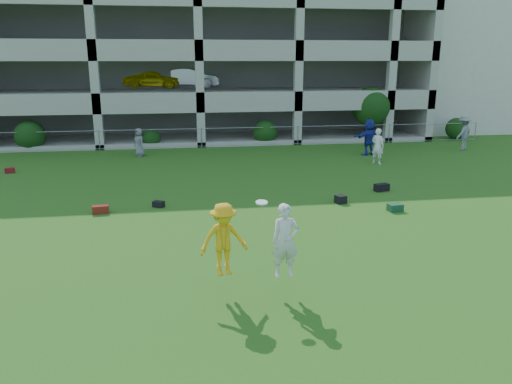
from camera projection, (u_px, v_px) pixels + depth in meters
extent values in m
plane|color=#235114|center=(239.00, 280.00, 12.25)|extent=(100.00, 100.00, 0.00)
cube|color=beige|center=(475.00, 61.00, 41.05)|extent=(16.00, 14.00, 10.00)
imported|color=slate|center=(139.00, 142.00, 27.49)|extent=(0.83, 0.90, 1.55)
imported|color=#212F99|center=(369.00, 137.00, 27.79)|extent=(1.94, 1.31, 2.01)
imported|color=white|center=(378.00, 146.00, 25.43)|extent=(0.77, 0.79, 1.83)
imported|color=gray|center=(464.00, 133.00, 29.36)|extent=(1.50, 1.33, 2.02)
cube|color=#5E1410|center=(101.00, 209.00, 17.46)|extent=(0.58, 0.36, 0.28)
cube|color=black|center=(159.00, 204.00, 18.20)|extent=(0.47, 0.42, 0.22)
cube|color=#153C24|center=(395.00, 208.00, 17.71)|extent=(0.54, 0.41, 0.26)
cube|color=black|center=(341.00, 199.00, 18.68)|extent=(0.45, 0.45, 0.30)
cube|color=black|center=(382.00, 187.00, 20.39)|extent=(0.66, 0.44, 0.30)
cube|color=#5C0F11|center=(10.00, 170.00, 23.60)|extent=(0.51, 0.40, 0.24)
imported|color=#ECAA15|center=(224.00, 239.00, 11.13)|extent=(1.18, 0.82, 1.68)
imported|color=silver|center=(285.00, 241.00, 11.15)|extent=(0.64, 0.43, 1.71)
cylinder|color=white|center=(262.00, 202.00, 11.13)|extent=(0.27, 0.27, 0.07)
cube|color=#9E998C|center=(192.00, 49.00, 41.95)|extent=(30.00, 0.50, 12.00)
cube|color=#9E998C|center=(391.00, 48.00, 37.67)|extent=(0.50, 14.00, 12.00)
cube|color=#9E998C|center=(197.00, 129.00, 37.02)|extent=(30.00, 14.00, 0.30)
cube|color=#9E998C|center=(196.00, 88.00, 36.24)|extent=(30.00, 14.00, 0.30)
cube|color=#9E998C|center=(195.00, 45.00, 35.46)|extent=(30.00, 14.00, 0.30)
cube|color=#9E998C|center=(193.00, 0.00, 34.69)|extent=(30.00, 14.00, 0.30)
cube|color=#9E998C|center=(200.00, 105.00, 29.86)|extent=(30.00, 0.30, 0.90)
cube|color=#9E998C|center=(199.00, 53.00, 29.08)|extent=(30.00, 0.30, 0.90)
cube|color=#9E998C|center=(92.00, 45.00, 28.18)|extent=(0.50, 0.50, 12.00)
cube|color=#9E998C|center=(199.00, 45.00, 29.06)|extent=(0.50, 0.50, 12.00)
cube|color=#9E998C|center=(299.00, 45.00, 29.94)|extent=(0.50, 0.50, 12.00)
cube|color=#9E998C|center=(393.00, 46.00, 30.82)|extent=(0.50, 0.50, 12.00)
cube|color=#605E59|center=(194.00, 48.00, 37.41)|extent=(29.00, 9.00, 11.60)
imported|color=yellow|center=(152.00, 78.00, 33.68)|extent=(3.99, 1.89, 1.32)
imported|color=#B8B9BF|center=(191.00, 78.00, 34.07)|extent=(4.16, 1.95, 1.32)
cylinder|color=gray|center=(99.00, 140.00, 29.34)|extent=(0.06, 0.06, 1.20)
cylinder|color=gray|center=(201.00, 138.00, 30.22)|extent=(0.06, 0.06, 1.20)
cylinder|color=gray|center=(298.00, 135.00, 31.11)|extent=(0.06, 0.06, 1.20)
cylinder|color=gray|center=(389.00, 133.00, 31.99)|extent=(0.06, 0.06, 1.20)
cylinder|color=gray|center=(475.00, 131.00, 32.87)|extent=(0.06, 0.06, 1.20)
cylinder|color=gray|center=(201.00, 129.00, 30.08)|extent=(36.00, 0.04, 0.04)
cylinder|color=gray|center=(202.00, 146.00, 30.36)|extent=(36.00, 0.04, 0.04)
sphere|color=#163D11|center=(30.00, 135.00, 29.26)|extent=(1.76, 1.76, 1.76)
sphere|color=#163D11|center=(152.00, 138.00, 30.37)|extent=(1.10, 1.10, 1.10)
sphere|color=#163D11|center=(265.00, 132.00, 31.34)|extent=(1.54, 1.54, 1.54)
cylinder|color=#382314|center=(370.00, 126.00, 32.51)|extent=(0.16, 0.16, 1.96)
sphere|color=#163D11|center=(371.00, 107.00, 32.18)|extent=(2.52, 2.52, 2.52)
sphere|color=#163D11|center=(457.00, 129.00, 33.26)|extent=(1.43, 1.43, 1.43)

